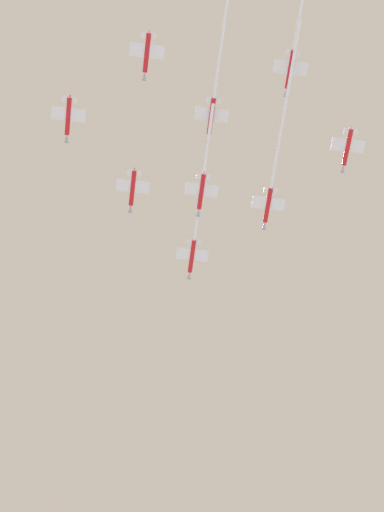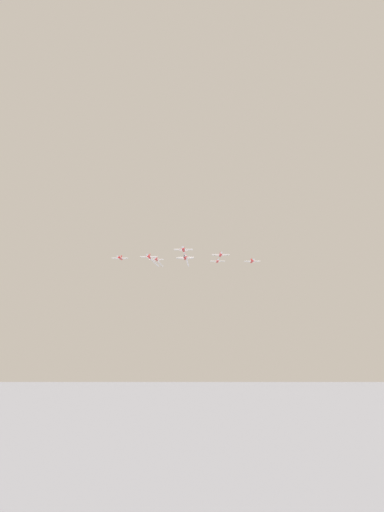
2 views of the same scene
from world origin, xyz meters
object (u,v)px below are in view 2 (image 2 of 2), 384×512
(jet_port_inner, at_px, (221,254))
(jet_starboard_outer, at_px, (252,261))
(jet_starboard_inner, at_px, (152,260))
(jet_port_outer, at_px, (185,258))
(jet_center_rear, at_px, (120,258))
(jet_lead, at_px, (184,253))
(jet_tail_end, at_px, (158,262))
(jet_port_trail, at_px, (187,260))
(jet_starboard_trail, at_px, (218,261))

(jet_port_inner, height_order, jet_starboard_outer, jet_port_inner)
(jet_starboard_inner, distance_m, jet_starboard_outer, 46.17)
(jet_port_outer, bearing_deg, jet_starboard_outer, -155.77)
(jet_center_rear, bearing_deg, jet_lead, 147.19)
(jet_tail_end, bearing_deg, jet_port_inner, 126.18)
(jet_lead, xyz_separation_m, jet_port_trail, (18.89, -30.82, 0.93))
(jet_starboard_outer, relative_size, jet_starboard_trail, 1.00)
(jet_port_inner, height_order, jet_port_trail, jet_port_trail)
(jet_lead, height_order, jet_center_rear, jet_center_rear)
(jet_starboard_inner, xyz_separation_m, jet_port_outer, (-19.13, 1.79, -0.38))
(jet_starboard_inner, xyz_separation_m, jet_port_trail, (-3.36, -23.93, 1.93))
(jet_starboard_outer, bearing_deg, jet_port_trail, -27.98)
(jet_tail_end, bearing_deg, jet_starboard_outer, 149.96)
(jet_port_trail, bearing_deg, jet_starboard_outer, 152.02)
(jet_lead, bearing_deg, jet_starboard_outer, -147.19)
(jet_port_inner, height_order, jet_port_outer, jet_port_inner)
(jet_center_rear, height_order, jet_starboard_trail, jet_starboard_trail)
(jet_port_inner, relative_size, jet_port_outer, 1.00)
(jet_port_outer, distance_m, jet_center_rear, 33.75)
(jet_lead, height_order, jet_port_inner, jet_lead)
(jet_starboard_outer, xyz_separation_m, jet_tail_end, (53.25, 1.36, 2.68))
(jet_lead, distance_m, jet_port_outer, 6.14)
(jet_port_outer, bearing_deg, jet_center_rear, -24.23)
(jet_port_outer, relative_size, jet_starboard_outer, 1.00)
(jet_starboard_inner, distance_m, jet_tail_end, 29.08)
(jet_port_inner, distance_m, jet_port_outer, 15.49)
(jet_port_inner, relative_size, jet_center_rear, 1.00)
(jet_port_trail, height_order, jet_tail_end, jet_tail_end)
(jet_starboard_outer, distance_m, jet_port_trail, 34.89)
(jet_port_inner, relative_size, jet_starboard_inner, 0.24)
(jet_center_rear, bearing_deg, jet_starboard_outer, -180.00)
(jet_lead, relative_size, jet_starboard_trail, 3.76)
(jet_starboard_inner, distance_m, jet_port_outer, 19.21)
(jet_port_inner, xyz_separation_m, jet_port_trail, (29.67, -19.00, 1.11))
(jet_starboard_inner, relative_size, jet_port_outer, 4.19)
(jet_starboard_inner, xyz_separation_m, jet_center_rear, (14.31, 6.06, 1.25))
(jet_lead, relative_size, jet_starboard_outer, 3.76)
(jet_port_outer, xyz_separation_m, jet_starboard_trail, (2.16, -32.93, 1.84))
(jet_center_rear, height_order, jet_port_trail, jet_port_trail)
(jet_center_rear, bearing_deg, jet_port_inner, 161.57)
(jet_port_outer, relative_size, jet_port_trail, 0.24)
(jet_port_inner, bearing_deg, jet_center_rear, -18.43)
(jet_port_outer, xyz_separation_m, jet_starboard_outer, (-18.98, -27.86, 0.06))
(jet_starboard_trail, bearing_deg, jet_starboard_inner, 29.91)
(jet_lead, bearing_deg, jet_port_inner, -163.87)
(jet_port_outer, bearing_deg, jet_tail_end, -69.22)
(jet_starboard_trail, height_order, jet_tail_end, jet_tail_end)
(jet_port_inner, height_order, jet_center_rear, jet_center_rear)
(jet_starboard_inner, bearing_deg, jet_port_trail, -129.50)
(jet_starboard_trail, bearing_deg, jet_port_outer, 62.24)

